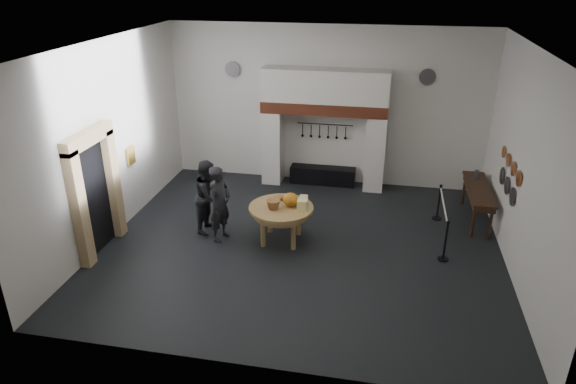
% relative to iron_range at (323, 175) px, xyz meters
% --- Properties ---
extents(floor, '(9.00, 8.00, 0.02)m').
position_rel_iron_range_xyz_m(floor, '(0.00, -3.72, -0.25)').
color(floor, black).
rests_on(floor, ground).
extents(ceiling, '(9.00, 8.00, 0.02)m').
position_rel_iron_range_xyz_m(ceiling, '(0.00, -3.72, 4.25)').
color(ceiling, silver).
rests_on(ceiling, wall_back).
extents(wall_back, '(9.00, 0.02, 4.50)m').
position_rel_iron_range_xyz_m(wall_back, '(0.00, 0.28, 2.00)').
color(wall_back, silver).
rests_on(wall_back, floor).
extents(wall_front, '(9.00, 0.02, 4.50)m').
position_rel_iron_range_xyz_m(wall_front, '(0.00, -7.72, 2.00)').
color(wall_front, silver).
rests_on(wall_front, floor).
extents(wall_left, '(0.02, 8.00, 4.50)m').
position_rel_iron_range_xyz_m(wall_left, '(-4.50, -3.72, 2.00)').
color(wall_left, silver).
rests_on(wall_left, floor).
extents(wall_right, '(0.02, 8.00, 4.50)m').
position_rel_iron_range_xyz_m(wall_right, '(4.50, -3.72, 2.00)').
color(wall_right, silver).
rests_on(wall_right, floor).
extents(chimney_pier_left, '(0.55, 0.70, 2.15)m').
position_rel_iron_range_xyz_m(chimney_pier_left, '(-1.48, -0.07, 0.82)').
color(chimney_pier_left, silver).
rests_on(chimney_pier_left, floor).
extents(chimney_pier_right, '(0.55, 0.70, 2.15)m').
position_rel_iron_range_xyz_m(chimney_pier_right, '(1.48, -0.07, 0.82)').
color(chimney_pier_right, silver).
rests_on(chimney_pier_right, floor).
extents(hearth_brick_band, '(3.50, 0.72, 0.32)m').
position_rel_iron_range_xyz_m(hearth_brick_band, '(0.00, -0.07, 2.06)').
color(hearth_brick_band, '#9E442B').
rests_on(hearth_brick_band, chimney_pier_left).
extents(chimney_hood, '(3.50, 0.70, 0.90)m').
position_rel_iron_range_xyz_m(chimney_hood, '(0.00, -0.07, 2.67)').
color(chimney_hood, silver).
rests_on(chimney_hood, hearth_brick_band).
extents(iron_range, '(1.90, 0.45, 0.50)m').
position_rel_iron_range_xyz_m(iron_range, '(0.00, 0.00, 0.00)').
color(iron_range, black).
rests_on(iron_range, floor).
extents(utensil_rail, '(1.60, 0.02, 0.02)m').
position_rel_iron_range_xyz_m(utensil_rail, '(0.00, 0.20, 1.50)').
color(utensil_rail, black).
rests_on(utensil_rail, wall_back).
extents(door_recess, '(0.04, 1.10, 2.50)m').
position_rel_iron_range_xyz_m(door_recess, '(-4.47, -4.72, 1.00)').
color(door_recess, black).
rests_on(door_recess, floor).
extents(door_jamb_near, '(0.22, 0.30, 2.60)m').
position_rel_iron_range_xyz_m(door_jamb_near, '(-4.38, -5.42, 1.05)').
color(door_jamb_near, tan).
rests_on(door_jamb_near, floor).
extents(door_jamb_far, '(0.22, 0.30, 2.60)m').
position_rel_iron_range_xyz_m(door_jamb_far, '(-4.38, -4.02, 1.05)').
color(door_jamb_far, tan).
rests_on(door_jamb_far, floor).
extents(door_lintel, '(0.22, 1.70, 0.30)m').
position_rel_iron_range_xyz_m(door_lintel, '(-4.38, -4.72, 2.40)').
color(door_lintel, tan).
rests_on(door_lintel, door_jamb_near).
extents(wall_plaque, '(0.05, 0.34, 0.44)m').
position_rel_iron_range_xyz_m(wall_plaque, '(-4.45, -2.92, 1.35)').
color(wall_plaque, gold).
rests_on(wall_plaque, wall_left).
extents(work_table, '(1.83, 1.83, 0.07)m').
position_rel_iron_range_xyz_m(work_table, '(-0.50, -3.58, 0.59)').
color(work_table, tan).
rests_on(work_table, floor).
extents(pumpkin, '(0.36, 0.36, 0.31)m').
position_rel_iron_range_xyz_m(pumpkin, '(-0.30, -3.48, 0.78)').
color(pumpkin, '#C5771B').
rests_on(pumpkin, work_table).
extents(cheese_block_big, '(0.22, 0.22, 0.24)m').
position_rel_iron_range_xyz_m(cheese_block_big, '(-0.00, -3.63, 0.74)').
color(cheese_block_big, '#EAE38C').
rests_on(cheese_block_big, work_table).
extents(cheese_block_small, '(0.18, 0.18, 0.20)m').
position_rel_iron_range_xyz_m(cheese_block_small, '(-0.02, -3.33, 0.72)').
color(cheese_block_small, '#DDCD84').
rests_on(cheese_block_small, work_table).
extents(wicker_basket, '(0.39, 0.39, 0.22)m').
position_rel_iron_range_xyz_m(wicker_basket, '(-0.65, -3.73, 0.73)').
color(wicker_basket, olive).
rests_on(wicker_basket, work_table).
extents(bread_loaf, '(0.31, 0.18, 0.13)m').
position_rel_iron_range_xyz_m(bread_loaf, '(-0.60, -3.23, 0.69)').
color(bread_loaf, '#A4793A').
rests_on(bread_loaf, work_table).
extents(visitor_near, '(0.62, 0.77, 1.82)m').
position_rel_iron_range_xyz_m(visitor_near, '(-1.90, -3.77, 0.66)').
color(visitor_near, black).
rests_on(visitor_near, floor).
extents(visitor_far, '(0.78, 0.95, 1.79)m').
position_rel_iron_range_xyz_m(visitor_far, '(-2.30, -3.37, 0.64)').
color(visitor_far, black).
rests_on(visitor_far, floor).
extents(side_table, '(0.55, 2.20, 0.06)m').
position_rel_iron_range_xyz_m(side_table, '(4.10, -1.63, 0.62)').
color(side_table, '#362313').
rests_on(side_table, floor).
extents(pewter_jug, '(0.12, 0.12, 0.22)m').
position_rel_iron_range_xyz_m(pewter_jug, '(4.10, -1.03, 0.76)').
color(pewter_jug, '#515257').
rests_on(pewter_jug, side_table).
extents(copper_pan_a, '(0.03, 0.34, 0.34)m').
position_rel_iron_range_xyz_m(copper_pan_a, '(4.46, -3.52, 1.70)').
color(copper_pan_a, '#C6662D').
rests_on(copper_pan_a, wall_right).
extents(copper_pan_b, '(0.03, 0.32, 0.32)m').
position_rel_iron_range_xyz_m(copper_pan_b, '(4.46, -2.97, 1.70)').
color(copper_pan_b, '#C6662D').
rests_on(copper_pan_b, wall_right).
extents(copper_pan_c, '(0.03, 0.30, 0.30)m').
position_rel_iron_range_xyz_m(copper_pan_c, '(4.46, -2.42, 1.70)').
color(copper_pan_c, '#C6662D').
rests_on(copper_pan_c, wall_right).
extents(copper_pan_d, '(0.03, 0.28, 0.28)m').
position_rel_iron_range_xyz_m(copper_pan_d, '(4.46, -1.87, 1.70)').
color(copper_pan_d, '#C6662D').
rests_on(copper_pan_d, wall_right).
extents(pewter_plate_left, '(0.03, 0.40, 0.40)m').
position_rel_iron_range_xyz_m(pewter_plate_left, '(4.46, -3.32, 1.20)').
color(pewter_plate_left, '#4C4C51').
rests_on(pewter_plate_left, wall_right).
extents(pewter_plate_mid, '(0.03, 0.40, 0.40)m').
position_rel_iron_range_xyz_m(pewter_plate_mid, '(4.46, -2.72, 1.20)').
color(pewter_plate_mid, '#4C4C51').
rests_on(pewter_plate_mid, wall_right).
extents(pewter_plate_right, '(0.03, 0.40, 0.40)m').
position_rel_iron_range_xyz_m(pewter_plate_right, '(4.46, -2.12, 1.20)').
color(pewter_plate_right, '#4C4C51').
rests_on(pewter_plate_right, wall_right).
extents(pewter_plate_back_left, '(0.44, 0.03, 0.44)m').
position_rel_iron_range_xyz_m(pewter_plate_back_left, '(-2.70, 0.24, 2.95)').
color(pewter_plate_back_left, '#4C4C51').
rests_on(pewter_plate_back_left, wall_back).
extents(pewter_plate_back_right, '(0.44, 0.03, 0.44)m').
position_rel_iron_range_xyz_m(pewter_plate_back_right, '(2.70, 0.24, 2.95)').
color(pewter_plate_back_right, '#4C4C51').
rests_on(pewter_plate_back_right, wall_back).
extents(barrier_post_near, '(0.05, 0.05, 0.90)m').
position_rel_iron_range_xyz_m(barrier_post_near, '(3.18, -3.75, 0.20)').
color(barrier_post_near, black).
rests_on(barrier_post_near, floor).
extents(barrier_post_far, '(0.05, 0.05, 0.90)m').
position_rel_iron_range_xyz_m(barrier_post_far, '(3.18, -1.75, 0.20)').
color(barrier_post_far, black).
rests_on(barrier_post_far, floor).
extents(barrier_rope, '(0.04, 2.00, 0.04)m').
position_rel_iron_range_xyz_m(barrier_rope, '(3.18, -2.75, 0.60)').
color(barrier_rope, silver).
rests_on(barrier_rope, barrier_post_near).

